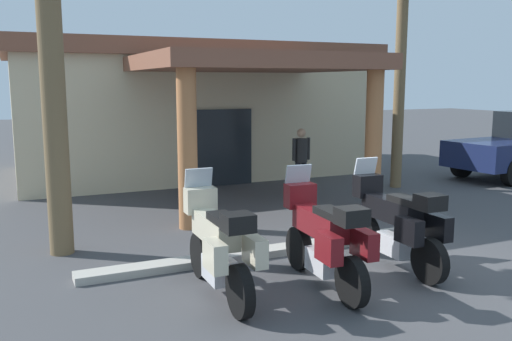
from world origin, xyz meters
name	(u,v)px	position (x,y,z in m)	size (l,w,h in m)	color
ground_plane	(393,265)	(0.00, 0.00, 0.00)	(80.00, 80.00, 0.00)	#424244
motel_building	(189,107)	(0.04, 10.26, 2.04)	(10.84, 10.66, 3.96)	beige
motorcycle_cream	(219,245)	(-2.91, -0.03, 0.70)	(0.71, 2.21, 1.61)	black
motorcycle_maroon	(324,238)	(-1.48, -0.33, 0.70)	(0.73, 2.21, 1.61)	black
motorcycle_black	(397,223)	(-0.04, -0.10, 0.70)	(0.71, 2.21, 1.61)	black
pedestrian	(301,156)	(1.41, 5.46, 0.97)	(0.53, 0.32, 1.68)	black
curb_strip	(272,251)	(-1.48, 1.28, 0.06)	(6.30, 0.36, 0.12)	#ADA89E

